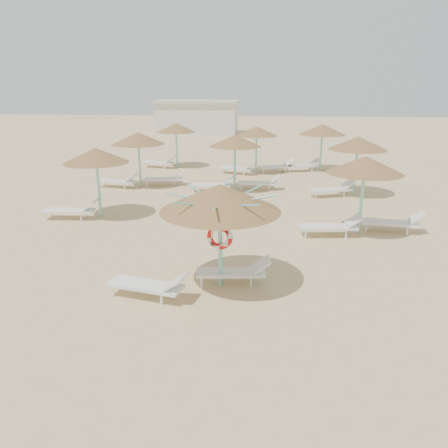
{
  "coord_description": "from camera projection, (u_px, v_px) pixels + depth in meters",
  "views": [
    {
      "loc": [
        1.17,
        -10.2,
        4.95
      ],
      "look_at": [
        0.07,
        1.01,
        1.3
      ],
      "focal_mm": 35.0,
      "sensor_mm": 36.0,
      "label": 1
    }
  ],
  "objects": [
    {
      "name": "ground",
      "position": [
        217.0,
        284.0,
        11.29
      ],
      "size": [
        120.0,
        120.0,
        0.0
      ],
      "primitive_type": "plane",
      "color": "#DCBC86",
      "rests_on": "ground"
    },
    {
      "name": "palapa_field",
      "position": [
        246.0,
        141.0,
        20.93
      ],
      "size": [
        13.86,
        14.18,
        2.69
      ],
      "color": "#7DD9CA",
      "rests_on": "ground"
    },
    {
      "name": "lounger_main_b",
      "position": [
        236.0,
        271.0,
        11.23
      ],
      "size": [
        1.96,
        0.78,
        0.69
      ],
      "rotation": [
        0.0,
        0.0,
        0.11
      ],
      "color": "white",
      "rests_on": "ground"
    },
    {
      "name": "lounger_main_a",
      "position": [
        151.0,
        285.0,
        10.45
      ],
      "size": [
        2.05,
        1.01,
        0.71
      ],
      "rotation": [
        0.0,
        0.0,
        -0.22
      ],
      "color": "white",
      "rests_on": "ground"
    },
    {
      "name": "service_hut",
      "position": [
        197.0,
        117.0,
        44.48
      ],
      "size": [
        8.4,
        4.4,
        3.25
      ],
      "color": "silver",
      "rests_on": "ground"
    },
    {
      "name": "main_palapa",
      "position": [
        220.0,
        198.0,
        10.5
      ],
      "size": [
        2.96,
        2.96,
        2.65
      ],
      "color": "#7DD9CA",
      "rests_on": "ground"
    }
  ]
}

